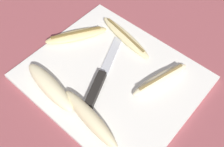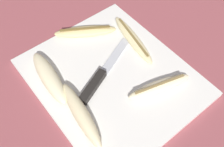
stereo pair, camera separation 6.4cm
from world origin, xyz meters
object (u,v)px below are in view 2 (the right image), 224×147
(banana_pale_long, at_px, (49,77))
(banana_cream_curved, at_px, (81,114))
(banana_spotted_left, at_px, (85,31))
(banana_bright_far, at_px, (159,86))
(knife, at_px, (98,80))
(banana_soft_right, at_px, (133,39))

(banana_pale_long, bearing_deg, banana_cream_curved, 1.78)
(banana_cream_curved, xyz_separation_m, banana_spotted_left, (-0.20, 0.15, -0.01))
(banana_cream_curved, height_order, banana_bright_far, banana_cream_curved)
(knife, height_order, banana_soft_right, banana_soft_right)
(knife, xyz_separation_m, banana_spotted_left, (-0.15, 0.07, 0.00))
(banana_bright_far, xyz_separation_m, banana_spotted_left, (-0.26, -0.03, 0.00))
(knife, height_order, banana_spotted_left, banana_spotted_left)
(banana_spotted_left, bearing_deg, banana_bright_far, 7.33)
(knife, bearing_deg, banana_pale_long, -151.46)
(knife, xyz_separation_m, banana_bright_far, (0.11, 0.10, 0.00))
(knife, height_order, banana_cream_curved, banana_cream_curved)
(banana_spotted_left, distance_m, banana_soft_right, 0.13)
(banana_bright_far, height_order, banana_spotted_left, same)
(banana_bright_far, xyz_separation_m, banana_soft_right, (-0.15, 0.05, -0.00))
(knife, bearing_deg, banana_cream_curved, -80.09)
(banana_bright_far, bearing_deg, banana_soft_right, 161.35)
(banana_cream_curved, height_order, banana_pale_long, same)
(banana_pale_long, bearing_deg, knife, 50.99)
(banana_cream_curved, xyz_separation_m, banana_soft_right, (-0.10, 0.24, -0.01))
(banana_spotted_left, height_order, banana_pale_long, banana_pale_long)
(knife, height_order, banana_pale_long, banana_pale_long)
(banana_soft_right, bearing_deg, banana_bright_far, -18.65)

